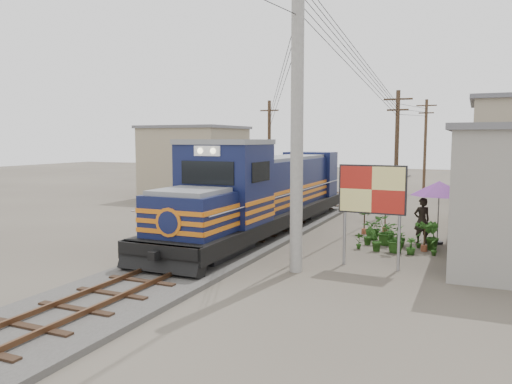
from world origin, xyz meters
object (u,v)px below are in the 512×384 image
at_px(market_umbrella, 439,189).
at_px(vendor, 422,221).
at_px(billboard, 372,192).
at_px(locomotive, 264,194).

bearing_deg(market_umbrella, vendor, -162.08).
xyz_separation_m(billboard, vendor, (1.15, 4.73, -1.57)).
relative_size(locomotive, billboard, 4.85).
xyz_separation_m(locomotive, vendor, (6.75, 0.56, -0.83)).
xyz_separation_m(locomotive, billboard, (5.60, -4.17, 0.73)).
height_order(locomotive, billboard, locomotive).
distance_m(market_umbrella, vendor, 1.46).
bearing_deg(market_umbrella, billboard, -109.67).
relative_size(billboard, market_umbrella, 1.14).
height_order(locomotive, vendor, locomotive).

